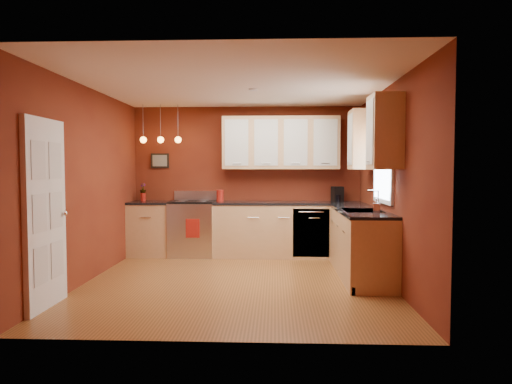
{
  "coord_description": "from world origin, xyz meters",
  "views": [
    {
      "loc": [
        0.5,
        -5.99,
        1.52
      ],
      "look_at": [
        0.21,
        1.0,
        1.15
      ],
      "focal_mm": 32.0,
      "sensor_mm": 36.0,
      "label": 1
    }
  ],
  "objects_px": {
    "soap_pump": "(376,206)",
    "coffee_maker": "(337,195)",
    "sink": "(362,212)",
    "red_canister": "(220,196)",
    "gas_range": "(193,228)"
  },
  "relations": [
    {
      "from": "red_canister",
      "to": "sink",
      "type": "bearing_deg",
      "value": -36.05
    },
    {
      "from": "red_canister",
      "to": "coffee_maker",
      "type": "bearing_deg",
      "value": 1.4
    },
    {
      "from": "red_canister",
      "to": "soap_pump",
      "type": "distance_m",
      "value": 3.01
    },
    {
      "from": "soap_pump",
      "to": "coffee_maker",
      "type": "bearing_deg",
      "value": 96.03
    },
    {
      "from": "soap_pump",
      "to": "red_canister",
      "type": "bearing_deg",
      "value": 138.32
    },
    {
      "from": "red_canister",
      "to": "soap_pump",
      "type": "xyz_separation_m",
      "value": [
        2.25,
        -2.0,
        -0.0
      ]
    },
    {
      "from": "red_canister",
      "to": "soap_pump",
      "type": "bearing_deg",
      "value": -41.68
    },
    {
      "from": "red_canister",
      "to": "soap_pump",
      "type": "relative_size",
      "value": 1.04
    },
    {
      "from": "sink",
      "to": "coffee_maker",
      "type": "bearing_deg",
      "value": 94.29
    },
    {
      "from": "coffee_maker",
      "to": "gas_range",
      "type": "bearing_deg",
      "value": 163.49
    },
    {
      "from": "sink",
      "to": "coffee_maker",
      "type": "height_order",
      "value": "sink"
    },
    {
      "from": "gas_range",
      "to": "soap_pump",
      "type": "height_order",
      "value": "soap_pump"
    },
    {
      "from": "sink",
      "to": "soap_pump",
      "type": "height_order",
      "value": "sink"
    },
    {
      "from": "gas_range",
      "to": "soap_pump",
      "type": "relative_size",
      "value": 5.79
    },
    {
      "from": "gas_range",
      "to": "sink",
      "type": "height_order",
      "value": "sink"
    }
  ]
}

